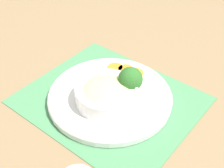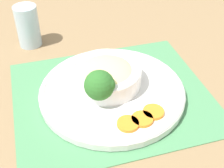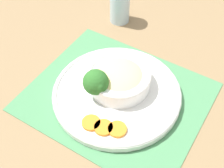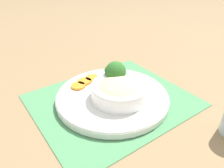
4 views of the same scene
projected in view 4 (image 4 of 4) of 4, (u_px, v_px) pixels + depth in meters
The scene contains 8 objects.
ground_plane at pixel (112, 101), 0.64m from camera, with size 4.00×4.00×0.00m, color #8C704C.
placemat at pixel (112, 100), 0.64m from camera, with size 0.47×0.41×0.00m.
plate at pixel (112, 96), 0.63m from camera, with size 0.32×0.32×0.02m.
bowl at pixel (119, 90), 0.60m from camera, with size 0.16×0.16×0.05m.
broccoli_floret at pixel (115, 72), 0.65m from camera, with size 0.06×0.06×0.08m.
carrot_slice_near at pixel (92, 78), 0.71m from camera, with size 0.04×0.04×0.01m.
carrot_slice_middle at pixel (84, 81), 0.69m from camera, with size 0.04×0.04×0.01m.
carrot_slice_far at pixel (78, 86), 0.67m from camera, with size 0.04×0.04×0.01m.
Camera 4 is at (-0.26, -0.46, 0.37)m, focal length 35.00 mm.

